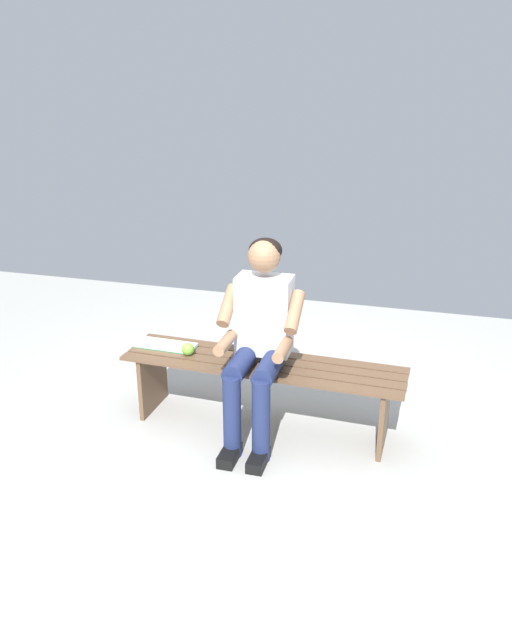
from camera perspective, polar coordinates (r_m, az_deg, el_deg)
name	(u,v)px	position (r m, az deg, el deg)	size (l,w,h in m)	color
ground_plane	(30,490)	(3.88, -20.06, -14.44)	(10.00, 7.00, 0.04)	#9E9E99
bench_near	(262,378)	(4.03, 0.58, -5.31)	(1.84, 0.48, 0.47)	brown
person_seated	(259,335)	(3.79, 0.28, -1.35)	(0.50, 0.69, 1.27)	silver
apple	(188,349)	(4.09, -6.27, -2.68)	(0.08, 0.08, 0.08)	#72B738
book_open	(166,345)	(4.24, -8.26, -2.33)	(0.42, 0.17, 0.02)	white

